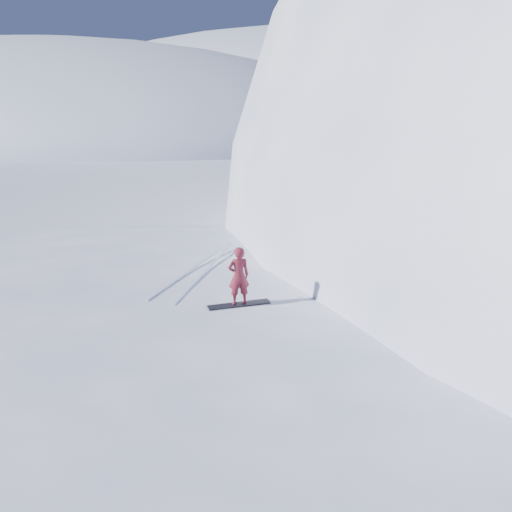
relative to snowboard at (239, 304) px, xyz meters
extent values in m
plane|color=white|center=(-1.87, -3.13, -2.41)|extent=(400.00, 400.00, 0.00)
ellipsoid|color=white|center=(-0.87, -0.13, -2.41)|extent=(36.00, 28.00, 4.80)
ellipsoid|color=white|center=(-71.87, 56.87, -2.41)|extent=(120.00, 70.00, 28.00)
ellipsoid|color=white|center=(-41.87, 106.87, -2.41)|extent=(140.00, 90.00, 36.00)
ellipsoid|color=white|center=(-3.87, 2.87, -2.41)|extent=(7.00, 6.30, 1.00)
ellipsoid|color=white|center=(5.13, 0.87, -2.41)|extent=(4.00, 3.60, 0.60)
cube|color=black|center=(0.00, 0.00, 0.00)|extent=(1.43, 1.43, 0.03)
imported|color=maroon|center=(0.00, 0.00, 0.81)|extent=(0.68, 0.68, 1.60)
cube|color=silver|center=(-2.79, 2.08, 0.01)|extent=(0.84, 5.96, 0.04)
cube|color=silver|center=(-2.31, 2.08, 0.01)|extent=(1.56, 5.82, 0.04)
camera|label=1|loc=(6.96, -12.41, 5.95)|focal=40.00mm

